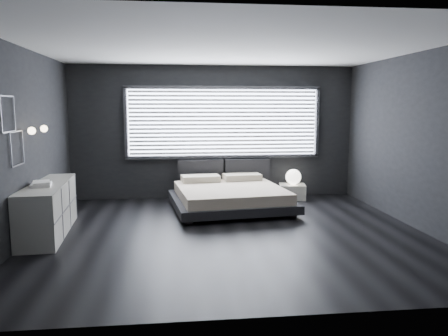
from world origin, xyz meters
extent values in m
plane|color=black|center=(0.00, 0.00, 0.00)|extent=(6.00, 6.00, 0.00)
plane|color=white|center=(0.00, 0.00, 2.80)|extent=(6.00, 6.00, 0.00)
cube|color=black|center=(0.00, 2.75, 1.40)|extent=(6.00, 0.04, 2.80)
cube|color=black|center=(0.00, -2.75, 1.40)|extent=(6.00, 0.04, 2.80)
cube|color=black|center=(-3.00, 0.00, 1.40)|extent=(0.04, 5.50, 2.80)
cube|color=black|center=(3.00, 0.00, 1.40)|extent=(0.04, 5.50, 2.80)
cube|color=white|center=(0.20, 2.73, 1.61)|extent=(4.00, 0.02, 1.38)
cube|color=#47474C|center=(-1.84, 2.70, 1.61)|extent=(0.06, 0.08, 1.48)
cube|color=#47474C|center=(2.24, 2.70, 1.61)|extent=(0.06, 0.08, 1.48)
cube|color=#47474C|center=(0.20, 2.70, 2.34)|extent=(4.14, 0.08, 0.06)
cube|color=#47474C|center=(0.20, 2.70, 0.88)|extent=(4.14, 0.08, 0.06)
cube|color=white|center=(0.20, 2.67, 1.61)|extent=(3.94, 0.03, 1.32)
cube|color=black|center=(-0.30, 2.64, 0.57)|extent=(0.96, 0.16, 0.52)
cube|color=black|center=(0.70, 2.64, 0.57)|extent=(0.96, 0.16, 0.52)
cylinder|color=silver|center=(-2.95, 0.05, 1.60)|extent=(0.10, 0.02, 0.02)
sphere|color=#FFE5B7|center=(-2.88, 0.05, 1.60)|extent=(0.11, 0.11, 0.11)
cylinder|color=silver|center=(-2.95, 0.65, 1.60)|extent=(0.10, 0.02, 0.02)
sphere|color=#FFE5B7|center=(-2.88, 0.65, 1.60)|extent=(0.11, 0.11, 0.11)
cube|color=#47474C|center=(-2.98, -0.55, 2.08)|extent=(0.01, 0.46, 0.02)
cube|color=#47474C|center=(-2.98, -0.55, 1.62)|extent=(0.01, 0.46, 0.02)
cube|color=#47474C|center=(-2.98, -0.32, 1.85)|extent=(0.01, 0.02, 0.46)
cube|color=#47474C|center=(-2.98, -0.78, 1.85)|extent=(0.01, 0.02, 0.46)
cube|color=#47474C|center=(-2.98, -0.30, 1.61)|extent=(0.01, 0.46, 0.02)
cube|color=#47474C|center=(-2.98, -0.30, 1.15)|extent=(0.01, 0.46, 0.02)
cube|color=#47474C|center=(-2.98, -0.07, 1.38)|extent=(0.01, 0.02, 0.46)
cube|color=#47474C|center=(-2.98, -0.53, 1.38)|extent=(0.01, 0.02, 0.46)
cube|color=black|center=(-0.62, 0.62, 0.04)|extent=(0.13, 0.13, 0.08)
cube|color=black|center=(1.22, 0.84, 0.04)|extent=(0.13, 0.13, 0.08)
cube|color=black|center=(-0.82, 2.26, 0.04)|extent=(0.13, 0.13, 0.08)
cube|color=black|center=(1.02, 2.48, 0.04)|extent=(0.13, 0.13, 0.08)
cube|color=black|center=(0.20, 1.55, 0.16)|extent=(2.37, 2.29, 0.16)
cube|color=#C5B49C|center=(0.20, 1.55, 0.33)|extent=(2.12, 2.12, 0.20)
cube|color=#BDB39E|center=(-0.33, 2.25, 0.49)|extent=(0.80, 0.50, 0.13)
cube|color=#BDB39E|center=(0.55, 2.36, 0.49)|extent=(0.80, 0.50, 0.13)
cube|color=beige|center=(1.62, 2.35, 0.16)|extent=(0.61, 0.53, 0.31)
sphere|color=white|center=(1.64, 2.34, 0.47)|extent=(0.32, 0.32, 0.32)
cube|color=beige|center=(-2.78, 0.28, 0.39)|extent=(0.68, 2.00, 0.79)
cube|color=#47474C|center=(-2.50, 0.29, 0.39)|extent=(0.14, 1.94, 0.77)
cube|color=white|center=(-2.80, 0.07, 0.81)|extent=(0.33, 0.40, 0.04)
cube|color=white|center=(-2.79, 0.05, 0.84)|extent=(0.31, 0.37, 0.03)
camera|label=1|loc=(-0.83, -6.51, 1.95)|focal=35.00mm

